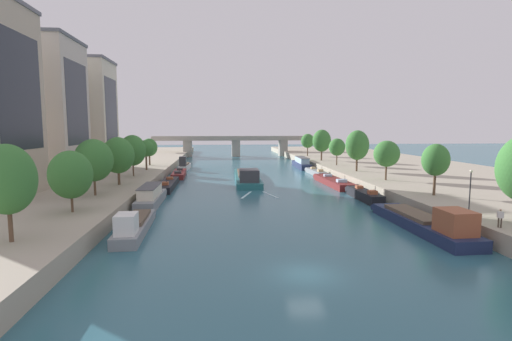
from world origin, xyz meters
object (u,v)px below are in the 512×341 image
object	(u,v)px
tree_right_distant	(322,141)
bridge_far	(236,144)
moored_boat_left_end	(168,185)
tree_left_nearest	(94,160)
tree_right_far	(436,160)
tree_left_end_of_row	(133,150)
barge_midriver	(247,177)
tree_left_distant	(7,179)
tree_left_past_mid	(71,175)
tree_right_midway	(337,147)
moored_boat_left_gap_after	(134,225)
moored_boat_left_midway	(151,197)
tree_right_nearest	(387,154)
person_on_quay	(500,217)
moored_boat_right_midway	(316,172)
lamppost_right_bank	(470,190)
moored_boat_right_end	(364,195)
tree_right_third	(357,145)
moored_boat_left_near	(179,174)
tree_left_far	(118,155)
tree_right_past_mid	(308,141)
moored_boat_right_upstream	(333,181)
tree_left_third	(146,149)
moored_boat_right_second	(425,222)
moored_boat_right_lone	(301,163)
tree_left_midway	(149,147)

from	to	relation	value
tree_right_distant	bridge_far	xyz separation A→B (m)	(-20.23, 38.65, -2.31)
moored_boat_left_end	tree_left_nearest	xyz separation A→B (m)	(-6.85, -16.12, 5.56)
tree_right_far	tree_left_end_of_row	bearing A→B (deg)	151.30
barge_midriver	tree_left_distant	size ratio (longest dim) A/B	3.39
tree_left_past_mid	tree_right_midway	bearing A→B (deg)	47.03
moored_boat_left_gap_after	moored_boat_left_midway	xyz separation A→B (m)	(-0.79, 13.87, 0.30)
moored_boat_left_midway	moored_boat_left_end	xyz separation A→B (m)	(0.35, 14.22, -0.53)
tree_right_nearest	person_on_quay	bearing A→B (deg)	-95.98
moored_boat_right_midway	lamppost_right_bank	xyz separation A→B (m)	(3.21, -46.57, 3.63)
moored_boat_right_end	tree_right_third	xyz separation A→B (m)	(6.16, 19.84, 6.08)
moored_boat_left_end	tree_left_end_of_row	size ratio (longest dim) A/B	2.00
tree_left_past_mid	tree_left_end_of_row	distance (m)	28.43
moored_boat_left_near	tree_left_nearest	world-z (taller)	tree_left_nearest
tree_left_far	tree_right_nearest	distance (m)	41.67
tree_right_midway	tree_right_past_mid	size ratio (longest dim) A/B	0.92
moored_boat_right_end	tree_left_nearest	distance (m)	36.53
moored_boat_right_upstream	tree_right_distant	xyz separation A→B (m)	(5.94, 29.81, 6.20)
moored_boat_right_end	tree_left_third	size ratio (longest dim) A/B	1.78
moored_boat_right_second	tree_left_third	bearing A→B (deg)	129.09
moored_boat_left_midway	tree_left_distant	distance (m)	23.19
moored_boat_right_lone	bridge_far	bearing A→B (deg)	110.57
tree_right_third	tree_left_past_mid	bearing A→B (deg)	-142.00
moored_boat_left_gap_after	tree_left_far	bearing A→B (deg)	107.49
tree_right_nearest	person_on_quay	size ratio (longest dim) A/B	3.92
tree_left_midway	tree_left_end_of_row	bearing A→B (deg)	-88.14
moored_boat_right_end	moored_boat_right_lone	world-z (taller)	moored_boat_right_lone
tree_left_end_of_row	tree_left_midway	distance (m)	19.61
tree_right_far	tree_right_past_mid	world-z (taller)	tree_right_past_mid
moored_boat_right_upstream	bridge_far	xyz separation A→B (m)	(-14.29, 68.46, 3.89)
tree_left_nearest	person_on_quay	size ratio (longest dim) A/B	4.34
tree_left_past_mid	person_on_quay	distance (m)	39.85
moored_boat_left_gap_after	tree_right_nearest	distance (m)	41.66
tree_right_nearest	tree_right_distant	size ratio (longest dim) A/B	0.81
tree_left_distant	tree_right_distant	bearing A→B (deg)	57.91
barge_midriver	moored_boat_right_upstream	xyz separation A→B (m)	(14.96, -5.90, -0.30)
moored_boat_left_gap_after	moored_boat_right_second	xyz separation A→B (m)	(28.46, -2.01, 0.10)
moored_boat_right_upstream	moored_boat_right_end	bearing A→B (deg)	-89.15
tree_left_end_of_row	tree_right_past_mid	distance (m)	59.75
tree_right_far	tree_left_third	bearing A→B (deg)	141.57
moored_boat_right_midway	tree_left_nearest	xyz separation A→B (m)	(-36.41, -31.70, 5.60)
tree_left_far	tree_right_third	size ratio (longest dim) A/B	0.89
moored_boat_left_gap_after	moored_boat_right_second	distance (m)	28.53
tree_right_midway	bridge_far	distance (m)	54.96
tree_left_distant	tree_left_end_of_row	world-z (taller)	tree_left_distant
barge_midriver	moored_boat_right_end	world-z (taller)	barge_midriver
moored_boat_left_end	moored_boat_right_upstream	world-z (taller)	moored_boat_left_end
tree_left_end_of_row	lamppost_right_bank	size ratio (longest dim) A/B	1.61
tree_left_third	moored_boat_left_midway	bearing A→B (deg)	-78.61
tree_left_past_mid	tree_right_nearest	world-z (taller)	tree_right_nearest
moored_boat_right_upstream	bridge_far	bearing A→B (deg)	101.79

